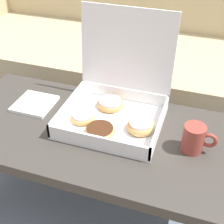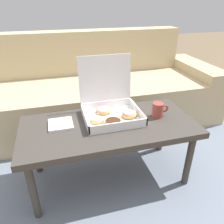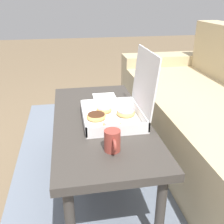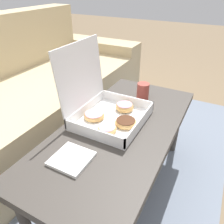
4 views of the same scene
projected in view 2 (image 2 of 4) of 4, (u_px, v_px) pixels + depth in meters
ground_plane at (108, 173)px, 1.62m from camera, size 12.00×12.00×0.00m
area_rug at (99, 149)px, 1.87m from camera, size 2.70×1.80×0.01m
couch at (87, 94)px, 2.19m from camera, size 2.58×0.85×0.86m
coffee_table at (109, 130)px, 1.40m from camera, size 1.10×0.51×0.45m
pastry_box at (111, 107)px, 1.43m from camera, size 0.36×0.35×0.38m
coffee_mug at (158, 110)px, 1.44m from camera, size 0.11×0.07×0.10m
napkin_stack at (61, 124)px, 1.36m from camera, size 0.15×0.15×0.01m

